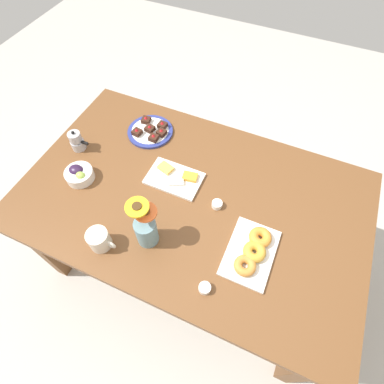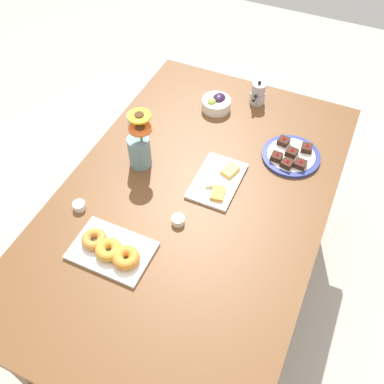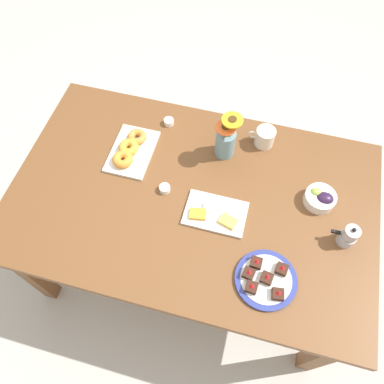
% 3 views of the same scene
% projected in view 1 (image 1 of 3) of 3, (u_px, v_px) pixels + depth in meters
% --- Properties ---
extents(ground_plane, '(6.00, 6.00, 0.00)m').
position_uv_depth(ground_plane, '(192.00, 256.00, 2.01)').
color(ground_plane, '#B7B2A8').
extents(dining_table, '(1.60, 1.00, 0.74)m').
position_uv_depth(dining_table, '(192.00, 206.00, 1.46)').
color(dining_table, brown).
rests_on(dining_table, ground_plane).
extents(coffee_mug, '(0.13, 0.09, 0.09)m').
position_uv_depth(coffee_mug, '(99.00, 239.00, 1.22)').
color(coffee_mug, silver).
rests_on(coffee_mug, dining_table).
extents(grape_bowl, '(0.13, 0.13, 0.07)m').
position_uv_depth(grape_bowl, '(79.00, 174.00, 1.43)').
color(grape_bowl, white).
rests_on(grape_bowl, dining_table).
extents(cheese_platter, '(0.26, 0.17, 0.03)m').
position_uv_depth(cheese_platter, '(175.00, 178.00, 1.44)').
color(cheese_platter, white).
rests_on(cheese_platter, dining_table).
extents(croissant_platter, '(0.19, 0.28, 0.05)m').
position_uv_depth(croissant_platter, '(252.00, 251.00, 1.22)').
color(croissant_platter, white).
rests_on(croissant_platter, dining_table).
extents(jam_cup_honey, '(0.05, 0.05, 0.03)m').
position_uv_depth(jam_cup_honey, '(205.00, 288.00, 1.15)').
color(jam_cup_honey, white).
rests_on(jam_cup_honey, dining_table).
extents(jam_cup_berry, '(0.05, 0.05, 0.03)m').
position_uv_depth(jam_cup_berry, '(217.00, 205.00, 1.35)').
color(jam_cup_berry, white).
rests_on(jam_cup_berry, dining_table).
extents(dessert_plate, '(0.24, 0.24, 0.05)m').
position_uv_depth(dessert_plate, '(151.00, 131.00, 1.61)').
color(dessert_plate, navy).
rests_on(dessert_plate, dining_table).
extents(flower_vase, '(0.11, 0.11, 0.25)m').
position_uv_depth(flower_vase, '(146.00, 229.00, 1.20)').
color(flower_vase, '#6B939E').
rests_on(flower_vase, dining_table).
extents(moka_pot, '(0.11, 0.07, 0.12)m').
position_uv_depth(moka_pot, '(77.00, 141.00, 1.52)').
color(moka_pot, '#B7B7BC').
rests_on(moka_pot, dining_table).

